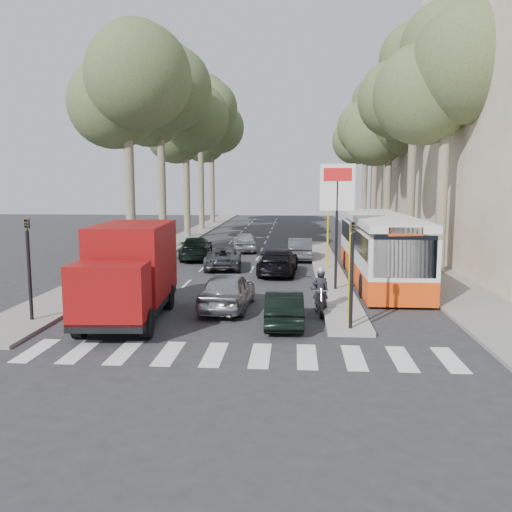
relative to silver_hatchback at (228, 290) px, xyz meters
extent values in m
plane|color=#28282B|center=(1.10, -1.49, -0.73)|extent=(120.00, 120.00, 0.00)
cube|color=gray|center=(9.70, 23.51, -0.67)|extent=(3.20, 70.00, 0.12)
cube|color=gray|center=(-6.90, 26.51, -0.67)|extent=(2.40, 64.00, 0.12)
cube|color=gray|center=(4.35, 9.51, -0.65)|extent=(1.50, 26.00, 0.16)
cube|color=#B7A88E|center=(16.60, 32.51, 7.27)|extent=(11.00, 20.00, 16.00)
cylinder|color=yellow|center=(4.35, -2.49, 1.02)|extent=(0.10, 0.10, 3.50)
cylinder|color=yellow|center=(4.35, 3.51, 1.02)|extent=(0.10, 0.10, 3.50)
cylinder|color=yellow|center=(4.35, 9.51, 1.02)|extent=(0.10, 0.10, 3.50)
cylinder|color=black|center=(4.35, 3.51, 1.87)|extent=(0.12, 0.12, 5.20)
cube|color=white|center=(4.35, 3.51, 3.87)|extent=(1.50, 0.10, 2.00)
cube|color=red|center=(4.35, 3.45, 4.42)|extent=(1.20, 0.02, 0.55)
cylinder|color=black|center=(4.35, -2.99, 0.87)|extent=(0.12, 0.12, 3.20)
imported|color=black|center=(4.35, -2.99, 2.37)|extent=(0.16, 0.41, 1.00)
cylinder|color=black|center=(-6.50, -2.49, 0.87)|extent=(0.12, 0.12, 3.20)
imported|color=black|center=(-6.50, -2.49, 2.37)|extent=(0.16, 0.41, 1.00)
cylinder|color=#6B604C|center=(-6.90, 10.51, 3.47)|extent=(0.56, 0.56, 8.40)
sphere|color=#45512D|center=(-7.90, 11.11, 8.57)|extent=(5.20, 5.20, 5.20)
sphere|color=#45512D|center=(-6.00, 9.71, 9.77)|extent=(5.80, 5.80, 5.80)
sphere|color=#45512D|center=(-6.70, 11.61, 10.97)|extent=(4.80, 4.80, 4.80)
cylinder|color=#6B604C|center=(-7.00, 18.51, 3.75)|extent=(0.56, 0.56, 8.96)
sphere|color=#45512D|center=(-8.00, 19.11, 9.19)|extent=(5.20, 5.20, 5.20)
sphere|color=#45512D|center=(-6.10, 17.71, 10.47)|extent=(5.80, 5.80, 5.80)
sphere|color=#45512D|center=(-6.80, 19.61, 11.75)|extent=(4.80, 4.80, 4.80)
cylinder|color=#6B604C|center=(-6.80, 26.51, 3.33)|extent=(0.56, 0.56, 8.12)
sphere|color=#45512D|center=(-7.80, 27.11, 8.26)|extent=(5.20, 5.20, 5.20)
sphere|color=#45512D|center=(-5.90, 25.71, 9.42)|extent=(5.80, 5.80, 5.80)
sphere|color=#45512D|center=(-6.60, 27.61, 10.58)|extent=(4.80, 4.80, 4.80)
cylinder|color=#6B604C|center=(-6.90, 34.51, 4.03)|extent=(0.56, 0.56, 9.52)
sphere|color=#45512D|center=(-7.90, 35.11, 9.81)|extent=(5.20, 5.20, 5.20)
sphere|color=#45512D|center=(-6.00, 33.71, 11.17)|extent=(5.80, 5.80, 5.80)
sphere|color=#45512D|center=(-6.70, 35.61, 12.53)|extent=(4.80, 4.80, 4.80)
cylinder|color=#6B604C|center=(-7.00, 42.51, 3.61)|extent=(0.56, 0.56, 8.68)
sphere|color=#45512D|center=(-8.00, 43.11, 8.88)|extent=(5.20, 5.20, 5.20)
sphere|color=#45512D|center=(-6.10, 41.71, 10.12)|extent=(5.80, 5.80, 5.80)
sphere|color=#45512D|center=(-6.80, 43.61, 11.36)|extent=(4.80, 4.80, 4.80)
cylinder|color=#6B604C|center=(10.10, 8.51, 3.47)|extent=(0.56, 0.56, 8.40)
sphere|color=#45512D|center=(9.10, 9.11, 8.57)|extent=(5.20, 5.20, 5.20)
sphere|color=#45512D|center=(11.00, 7.71, 9.77)|extent=(5.80, 5.80, 5.80)
sphere|color=#45512D|center=(10.30, 9.61, 10.97)|extent=(4.80, 4.80, 4.80)
cylinder|color=#6B604C|center=(10.20, 16.51, 3.89)|extent=(0.56, 0.56, 9.24)
sphere|color=#45512D|center=(9.20, 17.11, 9.50)|extent=(5.20, 5.20, 5.20)
sphere|color=#45512D|center=(11.10, 15.71, 10.82)|extent=(5.80, 5.80, 5.80)
sphere|color=#45512D|center=(10.40, 17.61, 12.14)|extent=(4.80, 4.80, 4.80)
cylinder|color=#6B604C|center=(10.00, 24.51, 3.19)|extent=(0.56, 0.56, 7.84)
sphere|color=#45512D|center=(9.00, 25.11, 7.95)|extent=(5.20, 5.20, 5.20)
sphere|color=#45512D|center=(10.90, 23.71, 9.07)|extent=(5.80, 5.80, 5.80)
sphere|color=#45512D|center=(10.20, 25.61, 10.19)|extent=(4.80, 4.80, 4.80)
cylinder|color=#6B604C|center=(10.10, 32.51, 3.75)|extent=(0.56, 0.56, 8.96)
sphere|color=#45512D|center=(9.10, 33.11, 9.19)|extent=(5.20, 5.20, 5.20)
sphere|color=#45512D|center=(11.00, 31.71, 10.47)|extent=(5.80, 5.80, 5.80)
sphere|color=#45512D|center=(10.30, 33.61, 11.75)|extent=(4.80, 4.80, 4.80)
cylinder|color=#6B604C|center=(10.20, 40.51, 3.47)|extent=(0.56, 0.56, 8.40)
sphere|color=#45512D|center=(9.20, 41.11, 8.57)|extent=(5.20, 5.20, 5.20)
sphere|color=#45512D|center=(11.10, 39.71, 9.77)|extent=(5.80, 5.80, 5.80)
sphere|color=#45512D|center=(10.40, 41.61, 10.97)|extent=(4.80, 4.80, 4.80)
imported|color=#A1A3A8|center=(0.00, 0.00, 0.00)|extent=(2.00, 4.40, 1.46)
imported|color=black|center=(2.20, -2.14, -0.13)|extent=(1.35, 3.66, 1.20)
imported|color=#44464B|center=(-1.44, 9.74, -0.13)|extent=(2.42, 4.52, 1.21)
imported|color=black|center=(1.69, 8.05, -0.04)|extent=(2.21, 4.89, 1.39)
imported|color=#A7ABAF|center=(-0.95, 17.27, -0.04)|extent=(2.16, 4.23, 1.38)
imported|color=#53555B|center=(2.90, 13.51, -0.05)|extent=(1.50, 4.17, 1.37)
imported|color=black|center=(-3.62, 13.25, -0.03)|extent=(2.59, 5.07, 1.41)
cube|color=black|center=(-3.20, -2.04, -0.16)|extent=(2.68, 6.41, 0.26)
cylinder|color=black|center=(-4.12, -4.19, -0.26)|extent=(0.37, 0.96, 0.94)
cylinder|color=black|center=(-2.03, -4.06, -0.26)|extent=(0.37, 0.96, 0.94)
cylinder|color=black|center=(-4.36, -0.22, -0.26)|extent=(0.37, 0.96, 0.94)
cylinder|color=black|center=(-2.27, -0.09, -0.26)|extent=(0.37, 0.96, 0.94)
cube|color=maroon|center=(-3.05, -4.44, 0.79)|extent=(2.39, 1.60, 1.78)
cube|color=black|center=(-3.01, -5.12, 0.99)|extent=(2.09, 0.21, 0.94)
cube|color=maroon|center=(-3.25, -1.20, 1.31)|extent=(2.67, 4.53, 2.62)
cube|color=#F5450D|center=(6.68, 6.45, -0.14)|extent=(2.72, 12.36, 0.97)
cube|color=silver|center=(6.68, 6.45, 1.15)|extent=(2.72, 12.36, 1.61)
cube|color=black|center=(6.68, 6.45, 1.47)|extent=(2.73, 11.86, 0.91)
cube|color=silver|center=(6.68, 6.45, 2.33)|extent=(2.72, 12.36, 0.32)
cube|color=black|center=(6.67, 0.31, 1.31)|extent=(2.36, 0.07, 1.61)
cube|color=#F5450D|center=(6.67, 0.31, 2.25)|extent=(1.29, 0.06, 0.34)
cylinder|color=black|center=(5.45, 2.50, -0.25)|extent=(0.30, 1.03, 1.03)
cylinder|color=black|center=(7.90, 2.50, -0.25)|extent=(0.30, 1.03, 1.03)
cylinder|color=black|center=(5.47, 10.16, -0.25)|extent=(0.30, 1.03, 1.03)
cylinder|color=black|center=(7.92, 10.15, -0.25)|extent=(0.30, 1.03, 1.03)
cylinder|color=black|center=(3.51, -1.18, -0.42)|extent=(0.10, 0.62, 0.61)
cylinder|color=black|center=(3.49, 0.26, -0.42)|extent=(0.10, 0.62, 0.61)
cylinder|color=silver|center=(3.51, -1.11, -0.06)|extent=(0.06, 0.39, 0.77)
cube|color=black|center=(3.50, -0.41, -0.30)|extent=(0.22, 0.72, 0.29)
cube|color=black|center=(3.50, -0.60, -0.04)|extent=(0.29, 0.43, 0.21)
cube|color=black|center=(3.50, -0.12, -0.10)|extent=(0.27, 0.63, 0.12)
cylinder|color=silver|center=(3.50, -1.06, 0.25)|extent=(0.60, 0.04, 0.04)
imported|color=black|center=(3.50, -0.41, 0.12)|extent=(0.59, 0.39, 1.61)
imported|color=black|center=(3.50, -0.03, 0.07)|extent=(0.74, 0.42, 1.51)
sphere|color=#B2B2B7|center=(3.50, -0.46, 0.88)|extent=(0.27, 0.27, 0.27)
sphere|color=#B2B2B7|center=(3.50, -0.06, 0.82)|extent=(0.27, 0.27, 0.27)
imported|color=#463651|center=(8.30, 3.34, 0.16)|extent=(0.77, 1.01, 1.55)
imported|color=#6E5C53|center=(8.62, 10.51, 0.16)|extent=(1.07, 0.90, 1.54)
camera|label=1|loc=(2.51, -20.12, 4.10)|focal=38.00mm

